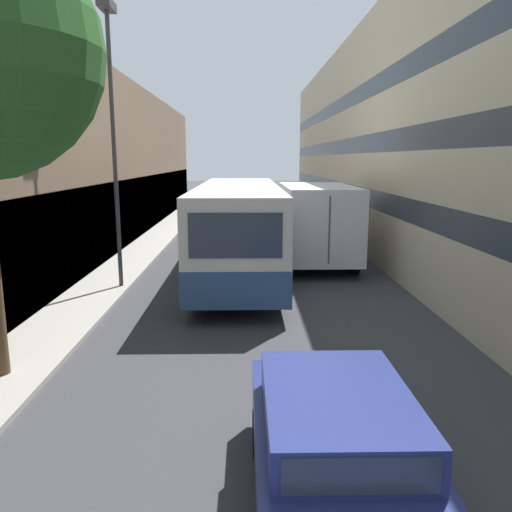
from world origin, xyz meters
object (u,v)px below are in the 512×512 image
object	(u,v)px
car_hatchback	(337,456)
bus	(239,227)
box_truck	(314,220)
street_lamp	(111,99)
panel_van	(232,209)

from	to	relation	value
car_hatchback	bus	distance (m)	11.77
box_truck	bus	bearing A→B (deg)	-144.28
street_lamp	box_truck	bearing A→B (deg)	32.77
box_truck	panel_van	xyz separation A→B (m)	(-3.29, 8.49, -0.44)
bus	box_truck	xyz separation A→B (m)	(2.78, 2.00, -0.03)
car_hatchback	panel_van	bearing A→B (deg)	94.33
box_truck	panel_van	distance (m)	9.12
box_truck	panel_van	size ratio (longest dim) A/B	1.62
box_truck	panel_van	bearing A→B (deg)	111.18
street_lamp	car_hatchback	bearing A→B (deg)	-64.46
car_hatchback	panel_van	size ratio (longest dim) A/B	0.91
box_truck	street_lamp	world-z (taller)	street_lamp
box_truck	car_hatchback	bearing A→B (deg)	-96.71
car_hatchback	panel_van	distance (m)	22.24
panel_van	box_truck	bearing A→B (deg)	-68.82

